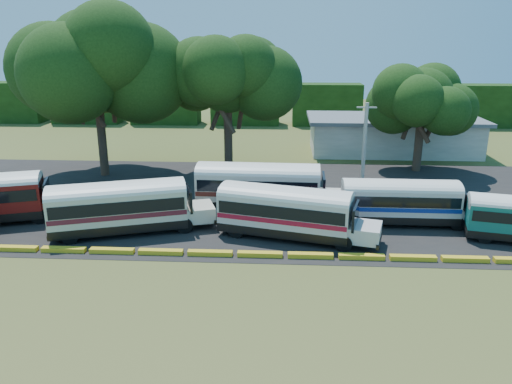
{
  "coord_description": "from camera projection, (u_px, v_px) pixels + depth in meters",
  "views": [
    {
      "loc": [
        5.82,
        -26.25,
        12.6
      ],
      "look_at": [
        3.97,
        6.0,
        2.49
      ],
      "focal_mm": 35.0,
      "sensor_mm": 36.0,
      "label": 1
    }
  ],
  "objects": [
    {
      "name": "ground",
      "position": [
        182.0,
        262.0,
        29.09
      ],
      "size": [
        160.0,
        160.0,
        0.0
      ],
      "primitive_type": "plane",
      "color": "#354E1A",
      "rests_on": "ground"
    },
    {
      "name": "asphalt_strip",
      "position": [
        224.0,
        198.0,
        40.46
      ],
      "size": [
        64.0,
        24.0,
        0.02
      ],
      "primitive_type": "cube",
      "color": "black",
      "rests_on": "ground"
    },
    {
      "name": "curb",
      "position": [
        185.0,
        253.0,
        30.0
      ],
      "size": [
        53.7,
        0.45,
        0.3
      ],
      "color": "gold",
      "rests_on": "ground"
    },
    {
      "name": "terminal_building",
      "position": [
        392.0,
        134.0,
        56.08
      ],
      "size": [
        19.0,
        9.0,
        4.0
      ],
      "color": "silver",
      "rests_on": "ground"
    },
    {
      "name": "treeline_backdrop",
      "position": [
        245.0,
        104.0,
        73.92
      ],
      "size": [
        130.0,
        4.0,
        6.0
      ],
      "color": "black",
      "rests_on": "ground"
    },
    {
      "name": "bus_cream_west",
      "position": [
        122.0,
        204.0,
        32.85
      ],
      "size": [
        11.02,
        5.86,
        3.53
      ],
      "rotation": [
        0.0,
        0.0,
        0.32
      ],
      "color": "black",
      "rests_on": "ground"
    },
    {
      "name": "bus_cream_east",
      "position": [
        261.0,
        184.0,
        37.07
      ],
      "size": [
        11.21,
        3.12,
        3.66
      ],
      "rotation": [
        0.0,
        0.0,
        -0.03
      ],
      "color": "black",
      "rests_on": "ground"
    },
    {
      "name": "bus_white_red",
      "position": [
        288.0,
        210.0,
        32.08
      ],
      "size": [
        10.71,
        5.14,
        3.42
      ],
      "rotation": [
        0.0,
        0.0,
        -0.26
      ],
      "color": "black",
      "rests_on": "ground"
    },
    {
      "name": "bus_white_blue",
      "position": [
        403.0,
        199.0,
        34.49
      ],
      "size": [
        9.71,
        2.54,
        3.18
      ],
      "rotation": [
        0.0,
        0.0,
        -0.01
      ],
      "color": "black",
      "rests_on": "ground"
    },
    {
      "name": "tree_west",
      "position": [
        94.0,
        58.0,
        44.21
      ],
      "size": [
        11.57,
        11.57,
        15.01
      ],
      "color": "#36231B",
      "rests_on": "ground"
    },
    {
      "name": "tree_center",
      "position": [
        227.0,
        77.0,
        45.9
      ],
      "size": [
        9.08,
        9.08,
        12.38
      ],
      "color": "#36231B",
      "rests_on": "ground"
    },
    {
      "name": "tree_east",
      "position": [
        423.0,
        99.0,
        46.76
      ],
      "size": [
        7.63,
        7.63,
        9.85
      ],
      "color": "#36231B",
      "rests_on": "ground"
    },
    {
      "name": "utility_pole",
      "position": [
        364.0,
        148.0,
        40.84
      ],
      "size": [
        1.6,
        0.3,
        7.53
      ],
      "color": "gray",
      "rests_on": "ground"
    }
  ]
}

